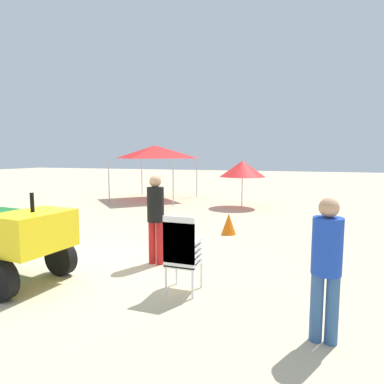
% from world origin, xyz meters
% --- Properties ---
extents(ground, '(80.00, 80.00, 0.00)m').
position_xyz_m(ground, '(0.00, 0.00, 0.00)').
color(ground, beige).
extents(utility_cart, '(2.65, 1.51, 1.50)m').
position_xyz_m(utility_cart, '(-0.84, -1.01, 0.78)').
color(utility_cart, '#146023').
rests_on(utility_cart, ground).
extents(stacked_plastic_chairs, '(0.48, 0.48, 1.20)m').
position_xyz_m(stacked_plastic_chairs, '(2.23, -0.57, 0.70)').
color(stacked_plastic_chairs, white).
rests_on(stacked_plastic_chairs, ground).
extents(lifeguard_near_left, '(0.32, 0.32, 1.62)m').
position_xyz_m(lifeguard_near_left, '(4.17, -1.24, 0.93)').
color(lifeguard_near_left, '#33598C').
rests_on(lifeguard_near_left, ground).
extents(lifeguard_near_center, '(0.32, 0.32, 1.70)m').
position_xyz_m(lifeguard_near_center, '(1.27, 0.54, 0.98)').
color(lifeguard_near_center, red).
rests_on(lifeguard_near_center, ground).
extents(popup_canopy, '(3.15, 3.15, 2.55)m').
position_xyz_m(popup_canopy, '(-2.77, 8.96, 2.24)').
color(popup_canopy, '#B2B2B7').
rests_on(popup_canopy, ground).
extents(beach_umbrella_left, '(1.81, 1.81, 1.87)m').
position_xyz_m(beach_umbrella_left, '(1.55, 7.92, 1.55)').
color(beach_umbrella_left, beige).
rests_on(beach_umbrella_left, ground).
extents(traffic_cone_near, '(0.39, 0.39, 0.56)m').
position_xyz_m(traffic_cone_near, '(2.06, 3.31, 0.28)').
color(traffic_cone_near, orange).
rests_on(traffic_cone_near, ground).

